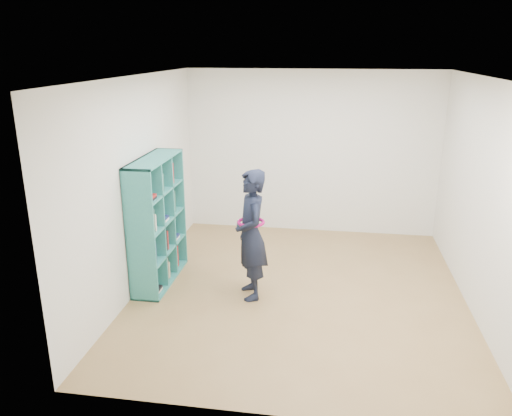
# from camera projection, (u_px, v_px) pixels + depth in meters

# --- Properties ---
(floor) EXTENTS (4.50, 4.50, 0.00)m
(floor) POSITION_uv_depth(u_px,v_px,m) (299.00, 291.00, 6.24)
(floor) COLOR olive
(floor) RESTS_ON ground
(ceiling) EXTENTS (4.50, 4.50, 0.00)m
(ceiling) POSITION_uv_depth(u_px,v_px,m) (305.00, 77.00, 5.44)
(ceiling) COLOR white
(ceiling) RESTS_ON wall_back
(wall_left) EXTENTS (0.02, 4.50, 2.60)m
(wall_left) POSITION_uv_depth(u_px,v_px,m) (139.00, 184.00, 6.13)
(wall_left) COLOR white
(wall_left) RESTS_ON floor
(wall_right) EXTENTS (0.02, 4.50, 2.60)m
(wall_right) POSITION_uv_depth(u_px,v_px,m) (482.00, 199.00, 5.55)
(wall_right) COLOR white
(wall_right) RESTS_ON floor
(wall_back) EXTENTS (4.00, 0.02, 2.60)m
(wall_back) POSITION_uv_depth(u_px,v_px,m) (311.00, 153.00, 7.96)
(wall_back) COLOR white
(wall_back) RESTS_ON floor
(wall_front) EXTENTS (4.00, 0.02, 2.60)m
(wall_front) POSITION_uv_depth(u_px,v_px,m) (282.00, 273.00, 3.72)
(wall_front) COLOR white
(wall_front) RESTS_ON floor
(bookshelf) EXTENTS (0.36, 1.22, 1.63)m
(bookshelf) POSITION_uv_depth(u_px,v_px,m) (156.00, 222.00, 6.31)
(bookshelf) COLOR teal
(bookshelf) RESTS_ON floor
(person) EXTENTS (0.56, 0.67, 1.58)m
(person) POSITION_uv_depth(u_px,v_px,m) (251.00, 235.00, 5.90)
(person) COLOR black
(person) RESTS_ON floor
(smartphone) EXTENTS (0.06, 0.07, 0.12)m
(smartphone) POSITION_uv_depth(u_px,v_px,m) (238.00, 225.00, 5.93)
(smartphone) COLOR silver
(smartphone) RESTS_ON person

